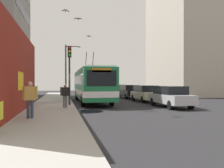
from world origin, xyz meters
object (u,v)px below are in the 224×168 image
at_px(parked_car_champagne, 146,93).
at_px(traffic_light, 69,65).
at_px(street_lamp, 68,67).
at_px(parked_car_white, 118,90).
at_px(city_bus, 91,84).
at_px(parked_car_black, 129,91).
at_px(pedestrian_near_wall, 30,97).
at_px(parked_car_silver, 170,96).
at_px(pedestrian_at_curb, 65,94).

bearing_deg(parked_car_champagne, traffic_light, 115.28).
bearing_deg(street_lamp, traffic_light, 179.31).
xyz_separation_m(parked_car_white, street_lamp, (-5.35, 7.23, 2.84)).
bearing_deg(parked_car_champagne, parked_car_white, -0.00).
xyz_separation_m(city_bus, traffic_light, (-3.86, 2.15, 1.42)).
bearing_deg(traffic_light, parked_car_black, -38.73).
xyz_separation_m(parked_car_black, pedestrian_near_wall, (-15.82, 9.39, 0.34)).
bearing_deg(city_bus, parked_car_white, -24.71).
bearing_deg(traffic_light, parked_car_silver, -104.09).
height_order(parked_car_champagne, parked_car_black, same).
height_order(city_bus, street_lamp, street_lamp).
distance_m(parked_car_white, street_lamp, 9.43).
bearing_deg(city_bus, pedestrian_near_wall, 158.25).
height_order(pedestrian_at_curb, street_lamp, street_lamp).
relative_size(traffic_light, street_lamp, 0.74).
relative_size(parked_car_black, pedestrian_at_curb, 3.11).
bearing_deg(pedestrian_at_curb, street_lamp, -2.33).
xyz_separation_m(parked_car_silver, parked_car_champagne, (5.32, 0.00, -0.00)).
relative_size(parked_car_champagne, street_lamp, 0.72).
height_order(parked_car_white, pedestrian_near_wall, pedestrian_near_wall).
height_order(city_bus, pedestrian_near_wall, city_bus).
relative_size(parked_car_silver, pedestrian_at_curb, 3.01).
xyz_separation_m(parked_car_champagne, pedestrian_near_wall, (-10.12, 9.39, 0.34)).
xyz_separation_m(pedestrian_at_curb, traffic_light, (1.80, -0.35, 2.07)).
xyz_separation_m(parked_car_silver, pedestrian_at_curb, (0.05, 7.70, 0.24)).
bearing_deg(parked_car_white, parked_car_silver, -180.00).
relative_size(city_bus, pedestrian_near_wall, 6.73).
bearing_deg(parked_car_white, street_lamp, 126.48).
xyz_separation_m(parked_car_black, street_lamp, (0.65, 7.23, 2.84)).
distance_m(pedestrian_near_wall, street_lamp, 16.80).
xyz_separation_m(parked_car_white, pedestrian_at_curb, (-16.96, 7.70, 0.24)).
height_order(city_bus, pedestrian_at_curb, city_bus).
xyz_separation_m(parked_car_silver, street_lamp, (11.66, 7.23, 2.84)).
relative_size(parked_car_champagne, parked_car_black, 0.88).
xyz_separation_m(parked_car_champagne, pedestrian_at_curb, (-5.27, 7.70, 0.24)).
bearing_deg(traffic_light, parked_car_white, -25.86).
relative_size(pedestrian_near_wall, pedestrian_at_curb, 1.09).
xyz_separation_m(traffic_light, street_lamp, (9.81, -0.12, 0.53)).
bearing_deg(parked_car_silver, parked_car_black, -0.00).
height_order(city_bus, parked_car_white, city_bus).
bearing_deg(parked_car_silver, city_bus, 42.35).
bearing_deg(street_lamp, parked_car_champagne, -131.26).
distance_m(parked_car_champagne, pedestrian_near_wall, 13.82).
distance_m(parked_car_silver, parked_car_champagne, 5.32).
height_order(parked_car_silver, parked_car_black, same).
bearing_deg(parked_car_champagne, pedestrian_near_wall, 137.14).
bearing_deg(parked_car_white, parked_car_champagne, 180.00).
bearing_deg(parked_car_silver, parked_car_champagne, 0.00).
height_order(parked_car_champagne, pedestrian_near_wall, pedestrian_near_wall).
height_order(traffic_light, street_lamp, street_lamp).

